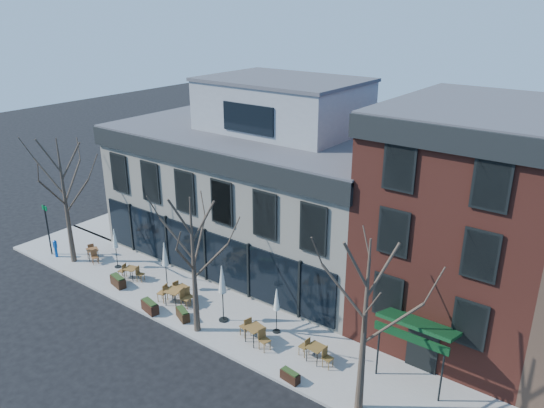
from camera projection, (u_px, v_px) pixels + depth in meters
The scene contains 24 objects.
ground at pixel (208, 283), 30.97m from camera, with size 120.00×120.00×0.00m, color black.
sidewalk_front at pixel (225, 317), 27.52m from camera, with size 33.50×4.70×0.15m, color gray.
sidewalk_side at pixel (157, 210), 41.75m from camera, with size 4.50×12.00×0.15m, color gray.
corner_building at pixel (262, 185), 33.02m from camera, with size 18.39×10.39×11.10m.
red_brick_building at pixel (473, 220), 25.35m from camera, with size 8.20×11.78×11.18m.
tree_corner at pixel (65, 200), 31.85m from camera, with size 3.93×3.98×7.92m.
tree_mid at pixel (194, 265), 25.01m from camera, with size 3.50×3.55×7.04m.
tree_right at pixel (365, 326), 19.86m from camera, with size 3.72×3.77×7.48m.
sign_pole at pixel (48, 227), 33.54m from camera, with size 0.50×0.10×3.40m.
call_box at pixel (55, 248), 33.65m from camera, with size 0.24×0.24×1.20m.
cafe_set_0 at pixel (93, 253), 33.34m from camera, with size 1.70×1.07×0.89m.
cafe_set_1 at pixel (131, 272), 30.98m from camera, with size 1.74×0.89×0.89m.
cafe_set_2 at pixel (181, 292), 28.82m from camera, with size 1.82×0.79×0.94m.
cafe_set_3 at pixel (174, 295), 28.38m from camera, with size 2.05×0.96×1.05m.
cafe_set_4 at pixel (255, 333), 25.17m from camera, with size 2.04×0.96×1.05m.
cafe_set_5 at pixel (316, 352), 23.88m from camera, with size 1.82×0.77×0.95m.
umbrella_0 at pixel (115, 240), 31.92m from camera, with size 0.41×0.41×2.54m.
umbrella_1 at pixel (165, 257), 29.29m from camera, with size 0.47×0.47×2.91m.
umbrella_3 at pixel (222, 282), 26.33m from camera, with size 0.50×0.50×3.13m.
umbrella_4 at pixel (277, 302), 25.56m from camera, with size 0.39×0.39×2.43m.
planter_0 at pixel (118, 281), 30.29m from camera, with size 1.20×0.67×0.63m.
planter_1 at pixel (150, 306), 27.77m from camera, with size 1.19×0.66×0.63m.
planter_2 at pixel (183, 314), 27.14m from camera, with size 1.08×0.76×0.56m.
planter_3 at pixel (290, 376), 22.72m from camera, with size 0.94×0.47×0.50m.
Camera 1 is at (19.44, -19.49, 15.41)m, focal length 35.00 mm.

